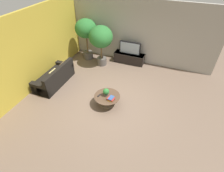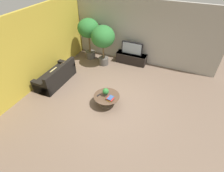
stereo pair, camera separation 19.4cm
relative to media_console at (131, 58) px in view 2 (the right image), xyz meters
The scene contains 12 objects.
ground_plane 2.96m from the media_console, 86.51° to the right, with size 24.00×24.00×0.00m, color brown.
back_wall_stone 1.29m from the media_console, 60.75° to the left, with size 7.40×0.12×3.00m, color #A39E93.
side_wall_left 4.31m from the media_console, 138.35° to the right, with size 0.12×7.40×3.00m, color gold.
media_console is the anchor object (origin of this frame).
television 0.54m from the media_console, 90.00° to the right, with size 1.03×0.13×0.61m.
coffee_table 3.25m from the media_console, 87.28° to the right, with size 0.95×0.95×0.42m.
couch_by_wall 3.75m from the media_console, 130.30° to the right, with size 0.84×1.90×0.84m.
potted_palm_tall 2.50m from the media_console, behind, with size 1.04×1.04×2.06m.
potted_palm_corner 1.78m from the media_console, 150.76° to the right, with size 1.10×1.10×1.96m.
potted_plant_tabletop 3.24m from the media_console, 88.13° to the right, with size 0.23×0.23×0.29m.
book_stack 3.39m from the media_console, 84.01° to the right, with size 0.26×0.26×0.10m.
remote_black 3.34m from the media_console, 92.22° to the right, with size 0.04×0.16×0.02m, color black.
Camera 2 is at (2.06, -4.56, 4.63)m, focal length 28.00 mm.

